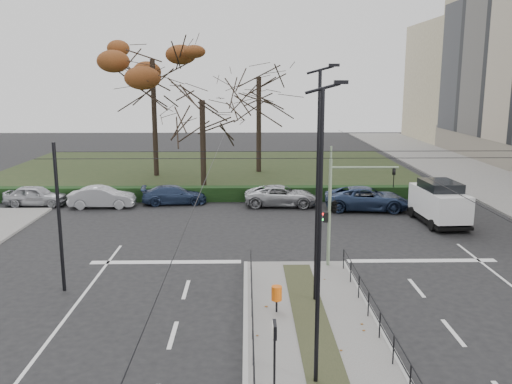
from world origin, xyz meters
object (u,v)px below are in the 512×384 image
streetlamp_median_near (320,237)px  rust_tree (152,59)px  parked_car_fourth (281,196)px  white_van (439,202)px  info_panel (274,337)px  bare_tree_center (259,84)px  parked_car_second (102,197)px  parked_car_first (36,196)px  traffic_light (336,204)px  parked_car_third (174,195)px  parked_car_fifth (367,199)px  streetlamp_median_far (318,185)px  litter_bin (277,294)px  bare_tree_near (202,107)px

streetlamp_median_near → rust_tree: bearing=106.3°
parked_car_fourth → white_van: (8.99, -4.80, 0.63)m
info_panel → white_van: 20.62m
bare_tree_center → parked_car_second: bearing=-127.7°
parked_car_first → traffic_light: bearing=-122.6°
info_panel → parked_car_second: bearing=115.0°
parked_car_third → rust_tree: 14.78m
streetlamp_median_near → bare_tree_center: (-0.79, 35.69, 3.73)m
bare_tree_center → parked_car_fifth: size_ratio=2.08×
parked_car_fourth → streetlamp_median_far: bearing=-176.6°
litter_bin → parked_car_fourth: 17.51m
bare_tree_center → bare_tree_near: (-4.51, -7.26, -1.67)m
info_panel → streetlamp_median_far: bearing=72.8°
rust_tree → info_panel: bearing=-75.7°
traffic_light → parked_car_second: traffic_light is taller
parked_car_first → litter_bin: bearing=-136.9°
parked_car_second → parked_car_third: size_ratio=0.98×
litter_bin → info_panel: 5.08m
streetlamp_median_near → parked_car_third: size_ratio=1.86×
parked_car_second → white_van: size_ratio=0.87×
rust_tree → parked_car_fifth: bearing=-39.3°
parked_car_second → rust_tree: size_ratio=0.33×
parked_car_third → white_van: white_van is taller
white_van → rust_tree: size_ratio=0.38×
info_panel → parked_car_first: bearing=123.3°
parked_car_first → bare_tree_near: bare_tree_near is taller
bare_tree_center → litter_bin: bearing=-90.1°
parked_car_first → parked_car_fourth: bearing=-88.6°
parked_car_third → bare_tree_center: bare_tree_center is taller
parked_car_fourth → bare_tree_center: bearing=7.7°
streetlamp_median_far → parked_car_first: (-16.84, 16.66, -3.88)m
parked_car_third → parked_car_fifth: 12.98m
parked_car_second → parked_car_fourth: (11.96, 0.31, -0.02)m
streetlamp_median_far → white_van: streetlamp_median_far is taller
parked_car_second → parked_car_fourth: bearing=-90.0°
traffic_light → parked_car_first: size_ratio=1.17×
streetlamp_median_near → litter_bin: bearing=100.4°
streetlamp_median_near → traffic_light: bearing=78.1°
info_panel → parked_car_fourth: (1.63, 22.47, -0.97)m
parked_car_first → white_van: (25.57, -5.06, 0.62)m
parked_car_second → parked_car_third: bearing=-79.1°
litter_bin → streetlamp_median_near: (0.85, -4.63, 3.46)m
traffic_light → streetlamp_median_near: (-2.04, -9.65, 1.35)m
info_panel → bare_tree_near: size_ratio=0.22×
parked_car_first → white_van: 26.08m
parked_car_first → streetlamp_median_far: bearing=-132.3°
litter_bin → parked_car_third: (-6.03, 18.17, -0.19)m
traffic_light → rust_tree: rust_tree is taller
traffic_light → bare_tree_near: size_ratio=0.54×
white_van → rust_tree: (-19.31, 16.46, 8.77)m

